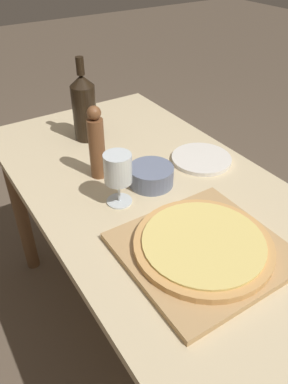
# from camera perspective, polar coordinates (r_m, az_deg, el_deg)

# --- Properties ---
(ground_plane) EXTENTS (12.00, 12.00, 0.00)m
(ground_plane) POSITION_cam_1_polar(r_m,az_deg,el_deg) (1.64, 3.83, -22.86)
(ground_plane) COLOR brown
(dining_table) EXTENTS (0.73, 1.61, 0.73)m
(dining_table) POSITION_cam_1_polar(r_m,az_deg,el_deg) (1.14, 5.10, -6.27)
(dining_table) COLOR #CCB78E
(dining_table) RESTS_ON ground_plane
(cutting_board) EXTENTS (0.38, 0.36, 0.02)m
(cutting_board) POSITION_cam_1_polar(r_m,az_deg,el_deg) (0.95, 8.90, -8.71)
(cutting_board) COLOR tan
(cutting_board) RESTS_ON dining_table
(pizza) EXTENTS (0.34, 0.34, 0.02)m
(pizza) POSITION_cam_1_polar(r_m,az_deg,el_deg) (0.93, 9.01, -7.82)
(pizza) COLOR tan
(pizza) RESTS_ON cutting_board
(wine_bottle) EXTENTS (0.09, 0.09, 0.30)m
(wine_bottle) POSITION_cam_1_polar(r_m,az_deg,el_deg) (1.39, -9.11, 12.67)
(wine_bottle) COLOR black
(wine_bottle) RESTS_ON dining_table
(pepper_mill) EXTENTS (0.05, 0.05, 0.24)m
(pepper_mill) POSITION_cam_1_polar(r_m,az_deg,el_deg) (1.16, -7.23, 7.23)
(pepper_mill) COLOR brown
(pepper_mill) RESTS_ON dining_table
(wine_glass) EXTENTS (0.08, 0.08, 0.16)m
(wine_glass) POSITION_cam_1_polar(r_m,az_deg,el_deg) (1.04, -4.00, 3.34)
(wine_glass) COLOR silver
(wine_glass) RESTS_ON dining_table
(small_bowl) EXTENTS (0.14, 0.14, 0.06)m
(small_bowl) POSITION_cam_1_polar(r_m,az_deg,el_deg) (1.16, 1.30, 2.58)
(small_bowl) COLOR slate
(small_bowl) RESTS_ON dining_table
(dinner_plate) EXTENTS (0.20, 0.20, 0.01)m
(dinner_plate) POSITION_cam_1_polar(r_m,az_deg,el_deg) (1.30, 8.73, 5.03)
(dinner_plate) COLOR silver
(dinner_plate) RESTS_ON dining_table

